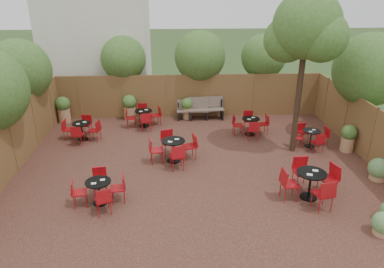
{
  "coord_description": "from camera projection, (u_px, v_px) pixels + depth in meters",
  "views": [
    {
      "loc": [
        -0.71,
        -10.87,
        5.8
      ],
      "look_at": [
        -0.12,
        0.5,
        1.0
      ],
      "focal_mm": 33.58,
      "sensor_mm": 36.0,
      "label": 1
    }
  ],
  "objects": [
    {
      "name": "ground",
      "position": [
        196.0,
        166.0,
        12.29
      ],
      "size": [
        80.0,
        80.0,
        0.0
      ],
      "primitive_type": "plane",
      "color": "#354F23",
      "rests_on": "ground"
    },
    {
      "name": "courtyard_paving",
      "position": [
        196.0,
        166.0,
        12.29
      ],
      "size": [
        12.0,
        10.0,
        0.02
      ],
      "primitive_type": "cube",
      "color": "#351915",
      "rests_on": "ground"
    },
    {
      "name": "fence_back",
      "position": [
        190.0,
        96.0,
        16.5
      ],
      "size": [
        12.0,
        0.08,
        2.0
      ],
      "primitive_type": "cube",
      "color": "brown",
      "rests_on": "ground"
    },
    {
      "name": "fence_left",
      "position": [
        12.0,
        144.0,
        11.62
      ],
      "size": [
        0.08,
        10.0,
        2.0
      ],
      "primitive_type": "cube",
      "color": "brown",
      "rests_on": "ground"
    },
    {
      "name": "fence_right",
      "position": [
        373.0,
        136.0,
        12.18
      ],
      "size": [
        0.08,
        10.0,
        2.0
      ],
      "primitive_type": "cube",
      "color": "brown",
      "rests_on": "ground"
    },
    {
      "name": "neighbour_building",
      "position": [
        97.0,
        22.0,
        17.88
      ],
      "size": [
        5.0,
        4.0,
        8.0
      ],
      "primitive_type": "cube",
      "color": "silver",
      "rests_on": "ground"
    },
    {
      "name": "overhang_foliage",
      "position": [
        159.0,
        71.0,
        13.57
      ],
      "size": [
        15.79,
        10.33,
        2.74
      ],
      "color": "#355C1E",
      "rests_on": "ground"
    },
    {
      "name": "courtyard_tree",
      "position": [
        306.0,
        31.0,
        11.72
      ],
      "size": [
        2.5,
        2.4,
        5.65
      ],
      "rotation": [
        0.0,
        0.0,
        -0.43
      ],
      "color": "black",
      "rests_on": "courtyard_paving"
    },
    {
      "name": "park_bench_left",
      "position": [
        193.0,
        109.0,
        16.36
      ],
      "size": [
        1.44,
        0.51,
        0.88
      ],
      "rotation": [
        0.0,
        0.0,
        -0.04
      ],
      "color": "brown",
      "rests_on": "courtyard_paving"
    },
    {
      "name": "park_bench_right",
      "position": [
        206.0,
        108.0,
        16.38
      ],
      "size": [
        1.67,
        0.66,
        1.01
      ],
      "rotation": [
        0.0,
        0.0,
        0.08
      ],
      "color": "brown",
      "rests_on": "courtyard_paving"
    },
    {
      "name": "bistro_tables",
      "position": [
        197.0,
        146.0,
        12.74
      ],
      "size": [
        10.25,
        7.55,
        0.96
      ],
      "color": "black",
      "rests_on": "courtyard_paving"
    },
    {
      "name": "planters",
      "position": [
        158.0,
        113.0,
        15.53
      ],
      "size": [
        11.9,
        4.39,
        1.17
      ],
      "color": "#A87954",
      "rests_on": "courtyard_paving"
    },
    {
      "name": "low_shrubs",
      "position": [
        382.0,
        192.0,
        10.15
      ],
      "size": [
        1.93,
        3.25,
        0.72
      ],
      "color": "#A87954",
      "rests_on": "courtyard_paving"
    }
  ]
}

